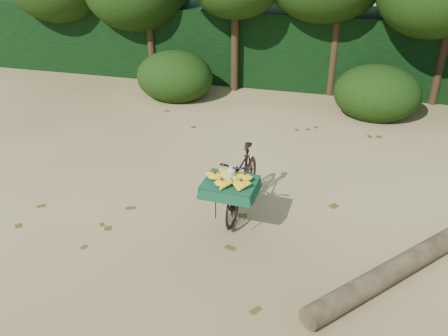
# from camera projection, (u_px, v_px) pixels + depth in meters

# --- Properties ---
(ground) EXTENTS (80.00, 80.00, 0.00)m
(ground) POSITION_uv_depth(u_px,v_px,m) (269.00, 213.00, 6.83)
(ground) COLOR tan
(ground) RESTS_ON ground
(vendor_bicycle) EXTENTS (0.70, 1.69, 0.95)m
(vendor_bicycle) POSITION_uv_depth(u_px,v_px,m) (242.00, 181.00, 6.67)
(vendor_bicycle) COLOR black
(vendor_bicycle) RESTS_ON ground
(fallen_log) EXTENTS (2.57, 2.90, 0.26)m
(fallen_log) POSITION_uv_depth(u_px,v_px,m) (417.00, 257.00, 5.74)
(fallen_log) COLOR brown
(fallen_log) RESTS_ON ground
(hedge_backdrop) EXTENTS (26.00, 1.80, 1.80)m
(hedge_backdrop) POSITION_uv_depth(u_px,v_px,m) (315.00, 47.00, 11.78)
(hedge_backdrop) COLOR black
(hedge_backdrop) RESTS_ON ground
(tree_row) EXTENTS (14.50, 2.00, 4.00)m
(tree_row) POSITION_uv_depth(u_px,v_px,m) (287.00, 5.00, 10.73)
(tree_row) COLOR black
(tree_row) RESTS_ON ground
(bush_clumps) EXTENTS (8.80, 1.70, 0.90)m
(bush_clumps) POSITION_uv_depth(u_px,v_px,m) (328.00, 92.00, 10.17)
(bush_clumps) COLOR black
(bush_clumps) RESTS_ON ground
(leaf_litter) EXTENTS (7.00, 7.30, 0.01)m
(leaf_litter) POSITION_uv_depth(u_px,v_px,m) (277.00, 190.00, 7.38)
(leaf_litter) COLOR #4B3514
(leaf_litter) RESTS_ON ground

